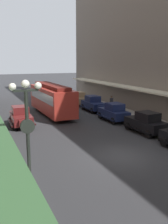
# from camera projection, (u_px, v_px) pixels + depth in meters

# --- Properties ---
(ground_plane) EXTENTS (200.00, 200.00, 0.00)m
(ground_plane) POSITION_uv_depth(u_px,v_px,m) (121.00, 156.00, 16.58)
(ground_plane) COLOR #2D2D30
(sidewalk_left) EXTENTS (3.00, 60.00, 0.15)m
(sidewalk_left) POSITION_uv_depth(u_px,v_px,m) (1.00, 176.00, 13.61)
(sidewalk_left) COLOR #B7B5AD
(sidewalk_left) RESTS_ON ground
(parked_car_0) EXTENTS (2.31, 4.32, 1.84)m
(parked_car_0) POSITION_uv_depth(u_px,v_px,m) (146.00, 122.00, 21.69)
(parked_car_0) COLOR black
(parked_car_0) RESTS_ON ground
(parked_car_2) EXTENTS (2.31, 4.32, 1.84)m
(parked_car_2) POSITION_uv_depth(u_px,v_px,m) (78.00, 98.00, 35.13)
(parked_car_2) COLOR #997F5B
(parked_car_2) RESTS_ON ground
(parked_car_4) EXTENTS (2.14, 4.26, 1.84)m
(parked_car_4) POSITION_uv_depth(u_px,v_px,m) (114.00, 112.00, 26.05)
(parked_car_4) COLOR #19234C
(parked_car_4) RESTS_ON ground
(parked_car_5) EXTENTS (2.18, 4.28, 1.84)m
(parked_car_5) POSITION_uv_depth(u_px,v_px,m) (93.00, 103.00, 30.97)
(parked_car_5) COLOR #19234C
(parked_car_5) RESTS_ON ground
(parked_car_6) EXTENTS (2.27, 4.31, 1.84)m
(parked_car_6) POSITION_uv_depth(u_px,v_px,m) (21.00, 116.00, 24.01)
(parked_car_6) COLOR #591919
(parked_car_6) RESTS_ON ground
(streetcar) EXTENTS (2.64, 9.63, 3.46)m
(streetcar) POSITION_uv_depth(u_px,v_px,m) (52.00, 98.00, 28.62)
(streetcar) COLOR #A52D23
(streetcar) RESTS_ON ground
(lamp_post_with_clock) EXTENTS (1.42, 0.44, 5.16)m
(lamp_post_with_clock) POSITION_uv_depth(u_px,v_px,m) (28.00, 132.00, 11.38)
(lamp_post_with_clock) COLOR black
(lamp_post_with_clock) RESTS_ON sidewalk_left
(fire_hydrant) EXTENTS (0.24, 0.24, 0.82)m
(fire_hydrant) POSITION_uv_depth(u_px,v_px,m) (155.00, 123.00, 23.03)
(fire_hydrant) COLOR #B21E19
(fire_hydrant) RESTS_ON sidewalk_right
(pedestrian_0) EXTENTS (0.36, 0.28, 1.67)m
(pedestrian_0) POSITION_uv_depth(u_px,v_px,m) (111.00, 102.00, 31.15)
(pedestrian_0) COLOR slate
(pedestrian_0) RESTS_ON sidewalk_right
(pedestrian_2) EXTENTS (0.36, 0.28, 1.67)m
(pedestrian_2) POSITION_uv_depth(u_px,v_px,m) (6.00, 148.00, 15.04)
(pedestrian_2) COLOR #4C4238
(pedestrian_2) RESTS_ON sidewalk_left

